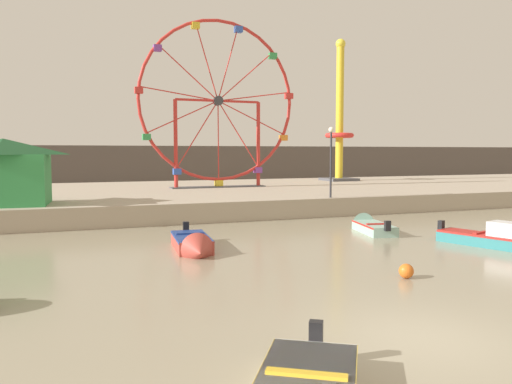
{
  "coord_description": "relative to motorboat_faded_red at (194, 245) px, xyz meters",
  "views": [
    {
      "loc": [
        -6.67,
        -8.03,
        3.73
      ],
      "look_at": [
        0.74,
        11.34,
        2.1
      ],
      "focal_mm": 35.61,
      "sensor_mm": 36.0,
      "label": 1
    }
  ],
  "objects": [
    {
      "name": "ferris_wheel_red_frame",
      "position": [
        6.42,
        18.17,
        7.03
      ],
      "size": [
        12.11,
        1.2,
        12.39
      ],
      "color": "red",
      "rests_on": "quay_promenade"
    },
    {
      "name": "ground_plane",
      "position": [
        2.15,
        -10.32,
        -0.28
      ],
      "size": [
        240.0,
        240.0,
        0.0
      ],
      "primitive_type": "plane",
      "color": "gray"
    },
    {
      "name": "promenade_lamp_near",
      "position": [
        10.05,
        7.59,
        3.47
      ],
      "size": [
        0.32,
        0.32,
        4.09
      ],
      "color": "#2D2D33",
      "rests_on": "quay_promenade"
    },
    {
      "name": "drop_tower_yellow_tower",
      "position": [
        19.49,
        22.85,
        5.83
      ],
      "size": [
        2.8,
        2.8,
        12.92
      ],
      "color": "gold",
      "rests_on": "quay_promenade"
    },
    {
      "name": "distant_town_skyline",
      "position": [
        2.15,
        36.92,
        1.92
      ],
      "size": [
        140.0,
        3.0,
        4.4
      ],
      "primitive_type": "cube",
      "color": "#564C47",
      "rests_on": "ground_plane"
    },
    {
      "name": "quay_promenade",
      "position": [
        2.15,
        17.53,
        0.27
      ],
      "size": [
        110.0,
        20.94,
        1.09
      ],
      "primitive_type": "cube",
      "color": "tan",
      "rests_on": "ground_plane"
    },
    {
      "name": "mooring_buoy_orange",
      "position": [
        4.91,
        -6.15,
        -0.06
      ],
      "size": [
        0.44,
        0.44,
        0.44
      ],
      "primitive_type": "sphere",
      "color": "orange",
      "rests_on": "ground_plane"
    },
    {
      "name": "motorboat_seafoam",
      "position": [
        9.01,
        1.99,
        -0.04
      ],
      "size": [
        1.88,
        3.83,
        1.11
      ],
      "rotation": [
        0.0,
        0.0,
        1.36
      ],
      "color": "#93BCAD",
      "rests_on": "ground_plane"
    },
    {
      "name": "motorboat_faded_red",
      "position": [
        0.0,
        0.0,
        0.0
      ],
      "size": [
        1.62,
        4.06,
        1.2
      ],
      "rotation": [
        0.0,
        0.0,
        4.61
      ],
      "color": "#B24238",
      "rests_on": "ground_plane"
    },
    {
      "name": "carnival_booth_green_kiosk",
      "position": [
        -7.22,
        9.68,
        2.53
      ],
      "size": [
        4.73,
        4.02,
        3.32
      ],
      "rotation": [
        0.0,
        0.0,
        -0.08
      ],
      "color": "#33934C",
      "rests_on": "quay_promenade"
    }
  ]
}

